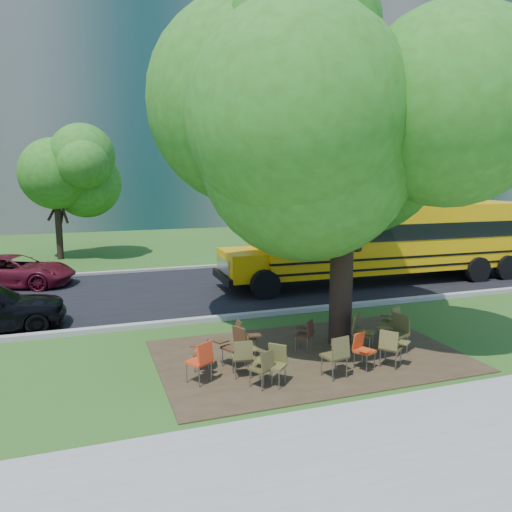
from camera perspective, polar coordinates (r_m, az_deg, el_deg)
name	(u,v)px	position (r m, az deg, el deg)	size (l,w,h in m)	color
ground	(262,354)	(12.07, 0.66, -11.13)	(160.00, 160.00, 0.00)	#2A4C18
sidewalk	(380,469)	(8.01, 13.94, -22.56)	(60.00, 4.00, 0.04)	gray
dirt_patch	(309,355)	(12.00, 6.07, -11.24)	(7.00, 4.50, 0.03)	#382819
asphalt_road	(197,290)	(18.53, -6.73, -3.84)	(80.00, 8.00, 0.04)	black
kerb_near	(227,317)	(14.76, -3.33, -7.01)	(80.00, 0.25, 0.14)	gray
kerb_far	(177,269)	(22.46, -9.02, -1.44)	(80.00, 0.25, 0.14)	gray
building_main	(22,91)	(47.31, -25.17, 16.71)	(38.00, 16.00, 22.00)	slate
building_right	(353,95)	(56.66, 10.98, 17.57)	(30.00, 16.00, 25.00)	slate
bg_tree_2	(55,174)	(26.66, -21.95, 8.64)	(4.80, 4.80, 6.62)	black
bg_tree_3	(313,159)	(27.35, 6.59, 10.96)	(5.60, 5.60, 7.84)	black
bg_tree_4	(448,172)	(30.87, 21.07, 8.94)	(5.00, 5.00, 6.85)	black
main_tree	(346,114)	(12.22, 10.24, 15.69)	(7.20, 7.20, 9.22)	black
school_bus	(392,237)	(20.37, 15.30, 2.12)	(12.67, 3.12, 3.08)	#DA9A06
chair_0	(202,358)	(10.34, -6.25, -11.48)	(0.60, 0.75, 0.90)	red
chair_1	(243,354)	(10.57, -1.44, -11.16)	(0.60, 0.49, 0.84)	brown
chair_2	(264,365)	(10.10, 0.87, -12.32)	(0.54, 0.66, 0.80)	#443D1D
chair_3	(274,361)	(10.23, 2.11, -11.88)	(0.72, 0.57, 0.84)	brown
chair_4	(337,352)	(10.63, 9.28, -10.80)	(0.64, 0.65, 0.94)	#4C4321
chair_5	(362,347)	(11.25, 12.06, -10.18)	(0.55, 0.65, 0.81)	#C83E15
chair_6	(397,330)	(12.35, 15.77, -8.11)	(0.74, 0.65, 0.96)	#44421D
chair_7	(391,345)	(11.42, 15.22, -9.76)	(0.75, 0.60, 0.89)	brown
chair_8	(203,349)	(11.04, -6.05, -10.55)	(0.45, 0.56, 0.77)	#492F1A
chair_9	(235,343)	(11.14, -2.46, -9.89)	(0.71, 0.61, 0.90)	#472D19
chair_10	(244,335)	(11.71, -1.40, -8.97)	(0.52, 0.58, 0.88)	#3F2816
chair_11	(306,332)	(12.13, 5.73, -8.65)	(0.53, 0.68, 0.79)	#3C2315
chair_12	(361,329)	(12.18, 11.91, -8.21)	(0.65, 0.82, 0.96)	#44401D
chair_13	(391,320)	(13.15, 15.20, -7.07)	(0.63, 0.78, 0.94)	brown
bg_car_red	(15,271)	(20.92, -25.87, -1.56)	(2.02, 4.37, 1.21)	#4E0D19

